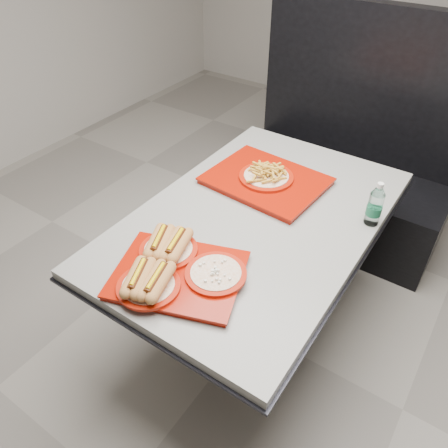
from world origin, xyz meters
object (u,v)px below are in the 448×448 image
Objects in this scene: tray_near at (173,269)px; tray_far at (266,178)px; diner_table at (255,245)px; booth_bench at (343,172)px; water_bottle at (375,206)px.

tray_near is 0.99× the size of tray_far.
booth_bench is (0.00, 1.09, -0.18)m from diner_table.
water_bottle is (0.41, -0.87, 0.43)m from booth_bench.
water_bottle is (0.47, 0.69, 0.05)m from tray_near.
diner_table is at bearing -68.45° from tray_far.
booth_bench is 2.50× the size of tray_far.
booth_bench is at bearing 115.22° from water_bottle.
water_bottle is (0.50, -0.01, 0.05)m from tray_far.
water_bottle reaches higher than tray_far.
water_bottle is at bearing 28.44° from diner_table.
booth_bench is 1.06m from water_bottle.
tray_far is at bearing 92.28° from tray_near.
tray_far is 2.79× the size of water_bottle.
booth_bench is at bearing 83.92° from tray_far.
water_bottle is (0.41, 0.22, 0.25)m from diner_table.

